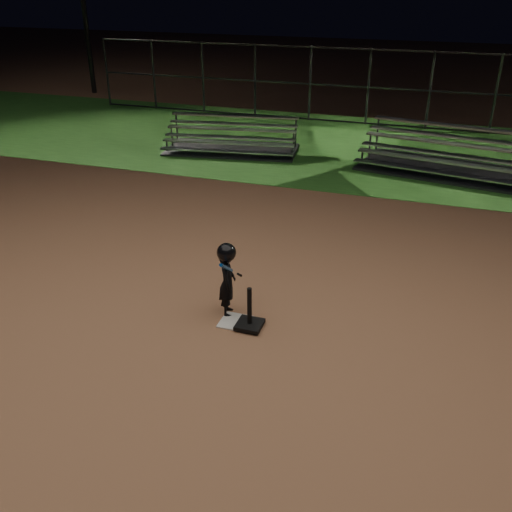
{
  "coord_description": "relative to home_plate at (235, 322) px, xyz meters",
  "views": [
    {
      "loc": [
        2.58,
        -6.81,
        4.79
      ],
      "look_at": [
        0.0,
        1.0,
        0.65
      ],
      "focal_mm": 40.11,
      "sensor_mm": 36.0,
      "label": 1
    }
  ],
  "objects": [
    {
      "name": "child_batter",
      "position": [
        -0.2,
        0.21,
        0.62
      ],
      "size": [
        0.42,
        0.63,
        1.2
      ],
      "rotation": [
        0.0,
        0.0,
        1.9
      ],
      "color": "black",
      "rests_on": "ground"
    },
    {
      "name": "backstop_fence",
      "position": [
        0.0,
        13.0,
        1.24
      ],
      "size": [
        20.08,
        0.08,
        2.5
      ],
      "color": "#38383D",
      "rests_on": "ground"
    },
    {
      "name": "home_plate",
      "position": [
        0.0,
        0.0,
        0.0
      ],
      "size": [
        0.45,
        0.45,
        0.02
      ],
      "primitive_type": "cube",
      "color": "beige",
      "rests_on": "ground"
    },
    {
      "name": "grass_strip",
      "position": [
        0.0,
        10.0,
        -0.01
      ],
      "size": [
        60.0,
        8.0,
        0.01
      ],
      "primitive_type": "cube",
      "color": "#28601F",
      "rests_on": "ground"
    },
    {
      "name": "bleacher_right",
      "position": [
        2.81,
        8.49,
        0.21
      ],
      "size": [
        4.77,
        2.93,
        1.09
      ],
      "rotation": [
        0.0,
        0.0,
        -0.18
      ],
      "color": "#A4A3A8",
      "rests_on": "ground"
    },
    {
      "name": "bleacher_left",
      "position": [
        -3.25,
        8.54,
        0.18
      ],
      "size": [
        4.01,
        2.37,
        0.93
      ],
      "rotation": [
        0.0,
        0.0,
        0.15
      ],
      "color": "silver",
      "rests_on": "ground"
    },
    {
      "name": "batting_tee",
      "position": [
        0.25,
        -0.06,
        0.12
      ],
      "size": [
        0.38,
        0.38,
        0.65
      ],
      "color": "black",
      "rests_on": "home_plate"
    },
    {
      "name": "ground",
      "position": [
        0.0,
        0.0,
        -0.01
      ],
      "size": [
        80.0,
        80.0,
        0.0
      ],
      "primitive_type": "plane",
      "color": "#9B6746",
      "rests_on": "ground"
    }
  ]
}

